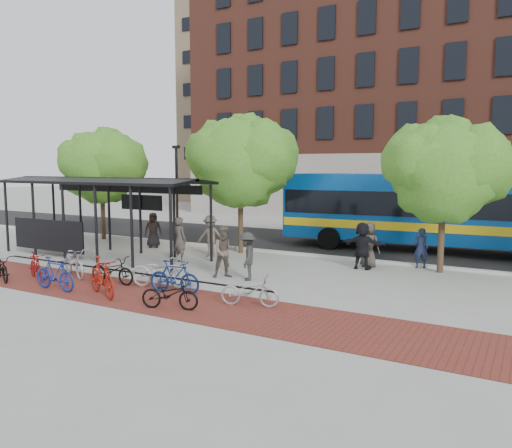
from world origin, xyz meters
The scene contains 30 objects.
ground centered at (0.00, 0.00, 0.00)m, with size 160.00×160.00×0.00m, color #9E9E99.
asphalt_street centered at (0.00, 8.00, 0.01)m, with size 160.00×8.00×0.01m, color black.
curb centered at (0.00, 4.00, 0.06)m, with size 160.00×0.25×0.12m, color #B7B7B2.
brick_strip centered at (-2.00, -5.00, 0.00)m, with size 24.00×3.00×0.01m, color maroon.
bike_rack_rail centered at (-3.30, -4.10, 0.00)m, with size 12.00×0.05×0.95m, color black.
building_tower centered at (-16.00, 40.00, 15.00)m, with size 22.00×22.00×30.00m, color #7A664C.
bus_shelter centered at (-8.13, -0.48, 3.00)m, with size 10.60×3.07×3.60m.
tree_a centered at (-11.91, 3.35, 4.24)m, with size 4.90×4.00×6.18m.
tree_b centered at (-2.90, 3.35, 4.46)m, with size 5.15×4.20×6.47m.
tree_c centered at (6.09, 3.35, 4.05)m, with size 4.66×3.80×5.92m.
lamp_post_left centered at (-7.00, 3.60, 2.75)m, with size 0.35×0.20×5.12m.
bus centered at (4.59, 8.00, 2.12)m, with size 13.87×3.98×3.70m.
bike_0 centered at (-7.49, -5.85, 0.47)m, with size 0.62×1.79×0.94m, color black.
bike_1 centered at (-6.54, -5.17, 0.50)m, with size 0.47×1.65×0.99m, color maroon.
bike_2 centered at (-5.74, -4.13, 0.55)m, with size 0.73×2.08×1.09m, color #A0A0A3.
bike_3 centered at (-4.63, -5.88, 0.55)m, with size 0.52×1.85×1.11m, color navy.
bike_4 centered at (-3.67, -4.27, 0.49)m, with size 0.65×1.86×0.98m, color black.
bike_5 centered at (-2.71, -5.65, 0.62)m, with size 0.58×2.06×1.24m, color #9F190E.
bike_6 centered at (-1.80, -3.91, 0.57)m, with size 0.75×2.15×1.13m, color #AAAAAC.
bike_7 centered at (-0.95, -4.24, 0.54)m, with size 0.50×1.78×1.07m, color navy.
bike_8 centered at (0.09, -5.76, 0.45)m, with size 0.60×1.71×0.90m, color black.
bike_10 centered at (1.93, -4.35, 0.46)m, with size 0.62×1.76×0.93m, color #959497.
pedestrian_0 centered at (-7.66, 2.48, 0.89)m, with size 0.86×0.56×1.77m, color black.
pedestrian_1 centered at (-4.03, -0.01, 0.98)m, with size 0.71×0.47×1.95m, color #3E3832.
pedestrian_3 centered at (-3.63, 1.71, 0.94)m, with size 1.22×0.70×1.89m, color brown.
pedestrian_5 centered at (3.18, 2.43, 0.95)m, with size 1.76×0.56×1.89m, color black.
pedestrian_6 centered at (3.28, 2.95, 0.92)m, with size 0.90×0.58×1.84m, color #3D3530.
pedestrian_7 centered at (5.16, 3.80, 0.81)m, with size 0.59×0.39×1.63m, color #1C2442.
pedestrian_8 centered at (-0.78, -1.50, 0.96)m, with size 0.93×0.73×1.92m, color brown.
pedestrian_9 centered at (0.17, -1.50, 0.87)m, with size 1.13×0.65×1.75m, color #282828.
Camera 1 is at (9.08, -16.70, 4.10)m, focal length 35.00 mm.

